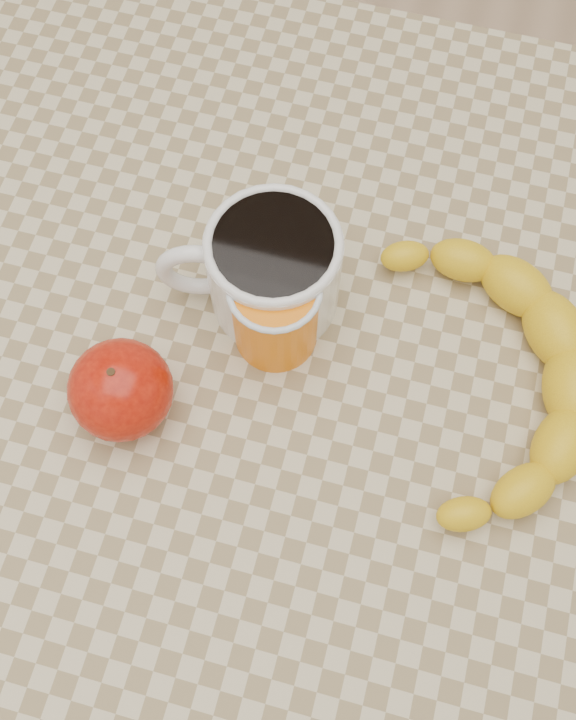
% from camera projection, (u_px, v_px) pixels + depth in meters
% --- Properties ---
extents(ground, '(3.00, 3.00, 0.00)m').
position_uv_depth(ground, '(288.00, 535.00, 1.34)').
color(ground, tan).
rests_on(ground, ground).
extents(table, '(0.80, 0.80, 0.75)m').
position_uv_depth(table, '(288.00, 404.00, 0.73)').
color(table, '#C5B48B').
rests_on(table, ground).
extents(coffee_mug, '(0.16, 0.13, 0.09)m').
position_uv_depth(coffee_mug, '(270.00, 268.00, 0.63)').
color(coffee_mug, white).
rests_on(coffee_mug, table).
extents(orange_juice_glass, '(0.07, 0.07, 0.08)m').
position_uv_depth(orange_juice_glass, '(275.00, 312.00, 0.62)').
color(orange_juice_glass, orange).
rests_on(orange_juice_glass, table).
extents(apple, '(0.09, 0.09, 0.07)m').
position_uv_depth(apple, '(121.00, 390.00, 0.60)').
color(apple, '#870A04').
rests_on(apple, table).
extents(banana, '(0.33, 0.38, 0.05)m').
position_uv_depth(banana, '(491.00, 375.00, 0.62)').
color(banana, yellow).
rests_on(banana, table).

